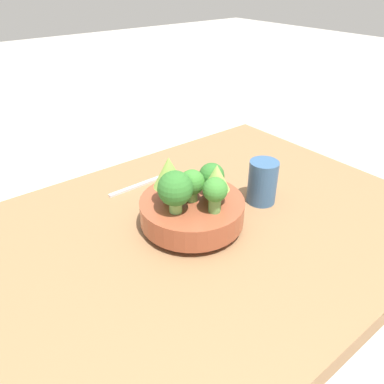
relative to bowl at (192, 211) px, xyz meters
name	(u,v)px	position (x,y,z in m)	size (l,w,h in m)	color
ground_plane	(206,240)	(-0.03, 0.01, -0.09)	(6.00, 6.00, 0.00)	#ADA89E
table	(206,231)	(-0.03, 0.01, -0.06)	(0.99, 0.74, 0.05)	olive
bowl	(192,211)	(0.00, 0.00, 0.00)	(0.22, 0.22, 0.06)	brown
romanesco_piece_far	(216,179)	(-0.03, 0.04, 0.08)	(0.05, 0.05, 0.09)	#7AB256
broccoli_floret_center	(192,183)	(0.00, 0.00, 0.07)	(0.05, 0.05, 0.07)	#7AB256
romanesco_piece_near	(169,174)	(0.04, -0.03, 0.09)	(0.07, 0.07, 0.10)	#7AB256
broccoli_floret_right	(174,189)	(0.05, 0.01, 0.08)	(0.07, 0.07, 0.09)	#7AB256
broccoli_floret_left	(212,177)	(-0.05, 0.00, 0.06)	(0.05, 0.05, 0.07)	#7AB256
broccoli_floret_back	(215,192)	(-0.01, 0.06, 0.07)	(0.05, 0.05, 0.08)	#609347
cup	(262,182)	(-0.19, 0.03, 0.01)	(0.07, 0.07, 0.10)	#33567F
fork	(142,184)	(-0.01, -0.22, -0.03)	(0.19, 0.01, 0.01)	silver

